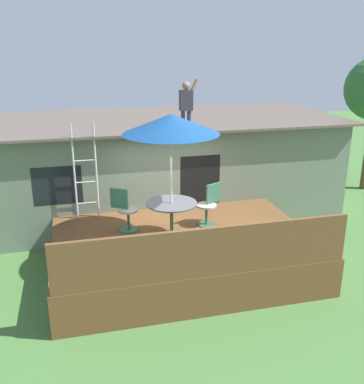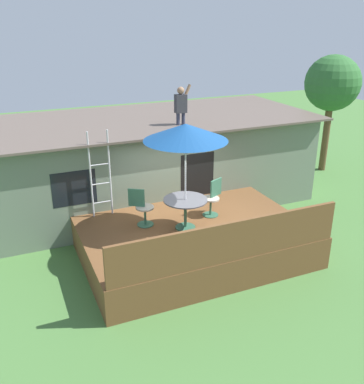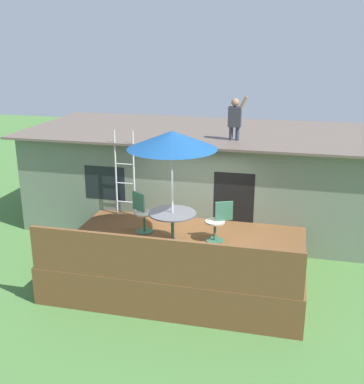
# 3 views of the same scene
# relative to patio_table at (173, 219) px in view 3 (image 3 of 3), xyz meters

# --- Properties ---
(ground_plane) EXTENTS (40.00, 40.00, 0.00)m
(ground_plane) POSITION_rel_patio_table_xyz_m (0.22, 0.10, -1.39)
(ground_plane) COLOR #477538
(house) EXTENTS (10.50, 4.50, 2.68)m
(house) POSITION_rel_patio_table_xyz_m (0.22, 3.70, -0.04)
(house) COLOR slate
(house) RESTS_ON ground
(deck) EXTENTS (5.31, 3.84, 0.80)m
(deck) POSITION_rel_patio_table_xyz_m (0.22, 0.10, -0.99)
(deck) COLOR brown
(deck) RESTS_ON ground
(deck_railing) EXTENTS (5.21, 0.08, 0.90)m
(deck_railing) POSITION_rel_patio_table_xyz_m (0.22, -1.76, -0.14)
(deck_railing) COLOR brown
(deck_railing) RESTS_ON deck
(patio_table) EXTENTS (1.04, 1.04, 0.74)m
(patio_table) POSITION_rel_patio_table_xyz_m (0.00, 0.00, 0.00)
(patio_table) COLOR #33664C
(patio_table) RESTS_ON deck
(patio_umbrella) EXTENTS (1.90, 1.90, 2.54)m
(patio_umbrella) POSITION_rel_patio_table_xyz_m (0.00, 0.00, 1.76)
(patio_umbrella) COLOR silver
(patio_umbrella) RESTS_ON deck
(step_ladder) EXTENTS (0.52, 0.04, 2.20)m
(step_ladder) POSITION_rel_patio_table_xyz_m (-1.63, 1.51, 0.51)
(step_ladder) COLOR silver
(step_ladder) RESTS_ON deck
(person_figure) EXTENTS (0.47, 0.20, 1.11)m
(person_figure) POSITION_rel_patio_table_xyz_m (0.97, 2.53, 1.90)
(person_figure) COLOR #33384C
(person_figure) RESTS_ON house
(patio_chair_left) EXTENTS (0.57, 0.45, 0.92)m
(patio_chair_left) POSITION_rel_patio_table_xyz_m (-0.89, 0.58, -0.13)
(patio_chair_left) COLOR #33664C
(patio_chair_left) RESTS_ON deck
(patio_chair_right) EXTENTS (0.59, 0.44, 0.92)m
(patio_chair_right) POSITION_rel_patio_table_xyz_m (0.94, 0.43, -0.13)
(patio_chair_right) COLOR #33664C
(patio_chair_right) RESTS_ON deck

